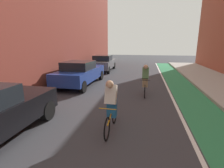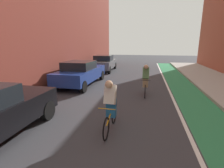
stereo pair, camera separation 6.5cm
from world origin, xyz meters
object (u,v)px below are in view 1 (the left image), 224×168
object	(u,v)px
parked_sedan_blue	(80,73)
cyclist_trailing	(111,104)
parked_sedan_gray	(103,63)
cyclist_far	(145,80)

from	to	relation	value
parked_sedan_blue	cyclist_trailing	size ratio (longest dim) A/B	2.76
parked_sedan_blue	cyclist_trailing	world-z (taller)	cyclist_trailing
parked_sedan_gray	cyclist_trailing	size ratio (longest dim) A/B	2.63
parked_sedan_gray	cyclist_far	xyz separation A→B (m)	(4.11, -7.40, 0.02)
parked_sedan_blue	cyclist_trailing	bearing A→B (deg)	-59.82
cyclist_trailing	cyclist_far	world-z (taller)	cyclist_trailing
cyclist_trailing	cyclist_far	xyz separation A→B (m)	(0.95, 3.97, -0.04)
parked_sedan_blue	parked_sedan_gray	xyz separation A→B (m)	(0.00, 5.94, -0.00)
parked_sedan_blue	parked_sedan_gray	bearing A→B (deg)	89.98
parked_sedan_gray	cyclist_far	size ratio (longest dim) A/B	2.65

